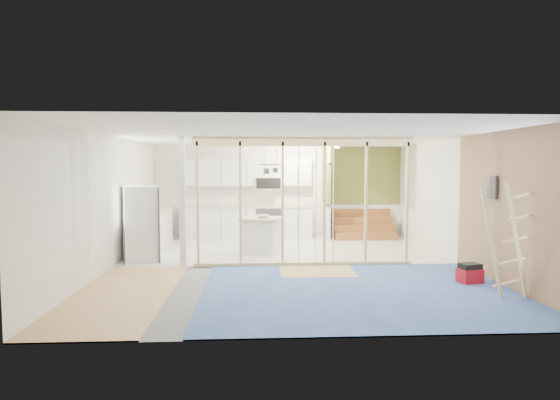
{
  "coord_description": "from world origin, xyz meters",
  "views": [
    {
      "loc": [
        -0.67,
        -9.27,
        1.99
      ],
      "look_at": [
        -0.14,
        0.6,
        1.3
      ],
      "focal_mm": 30.0,
      "sensor_mm": 36.0,
      "label": 1
    }
  ],
  "objects": [
    {
      "name": "electrical_panel",
      "position": [
        3.43,
        -1.4,
        1.65
      ],
      "size": [
        0.04,
        0.3,
        0.4
      ],
      "primitive_type": "cube",
      "color": "#3B3B41",
      "rests_on": "room"
    },
    {
      "name": "soap_bottle_a",
      "position": [
        -1.67,
        3.61,
        1.09
      ],
      "size": [
        0.13,
        0.13,
        0.32
      ],
      "primitive_type": "imported",
      "rotation": [
        0.0,
        0.0,
        0.1
      ],
      "color": "silver",
      "rests_on": "base_cabinets"
    },
    {
      "name": "upper_cabinets",
      "position": [
        -0.84,
        3.82,
        1.82
      ],
      "size": [
        3.6,
        0.41,
        0.85
      ],
      "color": "silver",
      "rests_on": "room"
    },
    {
      "name": "green_partition",
      "position": [
        2.04,
        3.66,
        0.94
      ],
      "size": [
        2.25,
        1.51,
        2.6
      ],
      "color": "olive",
      "rests_on": "room"
    },
    {
      "name": "base_cabinets",
      "position": [
        -1.61,
        3.36,
        0.47
      ],
      "size": [
        4.45,
        2.24,
        0.93
      ],
      "color": "silver",
      "rests_on": "room"
    },
    {
      "name": "ceiling_light",
      "position": [
        1.4,
        3.0,
        2.54
      ],
      "size": [
        0.32,
        0.32,
        0.08
      ],
      "primitive_type": "cylinder",
      "color": "#FFEABF",
      "rests_on": "room"
    },
    {
      "name": "bowl",
      "position": [
        -0.48,
        1.4,
        0.87
      ],
      "size": [
        0.31,
        0.31,
        0.07
      ],
      "primitive_type": "imported",
      "rotation": [
        0.0,
        0.0,
        -0.11
      ],
      "color": "silver",
      "rests_on": "island"
    },
    {
      "name": "ladder",
      "position": [
        3.11,
        -2.53,
        0.9
      ],
      "size": [
        0.94,
        0.04,
        1.75
      ],
      "rotation": [
        0.0,
        0.0,
        0.01
      ],
      "color": "#DFC388",
      "rests_on": "room"
    },
    {
      "name": "fridge",
      "position": [
        -3.06,
        0.64,
        0.8
      ],
      "size": [
        0.87,
        0.84,
        1.6
      ],
      "rotation": [
        0.0,
        0.0,
        0.31
      ],
      "color": "silver",
      "rests_on": "room"
    },
    {
      "name": "toolbox",
      "position": [
        3.0,
        -1.57,
        0.17
      ],
      "size": [
        0.42,
        0.35,
        0.35
      ],
      "rotation": [
        0.0,
        0.0,
        0.21
      ],
      "color": "maroon",
      "rests_on": "room"
    },
    {
      "name": "island",
      "position": [
        -0.52,
        1.46,
        0.42
      ],
      "size": [
        1.07,
        1.07,
        0.84
      ],
      "rotation": [
        0.0,
        0.0,
        -0.31
      ],
      "color": "silver",
      "rests_on": "room"
    },
    {
      "name": "sheathing_panel",
      "position": [
        3.48,
        -2.0,
        1.3
      ],
      "size": [
        0.02,
        4.0,
        2.6
      ],
      "primitive_type": "cube",
      "color": "#9E7A56",
      "rests_on": "room"
    },
    {
      "name": "room",
      "position": [
        0.0,
        0.0,
        1.3
      ],
      "size": [
        7.01,
        8.01,
        2.61
      ],
      "color": "slate",
      "rests_on": "ground"
    },
    {
      "name": "stud_frame",
      "position": [
        -0.22,
        -0.0,
        1.58
      ],
      "size": [
        4.66,
        0.14,
        2.6
      ],
      "color": "beige",
      "rests_on": "room"
    },
    {
      "name": "floor_overlays",
      "position": [
        0.07,
        0.06,
        0.01
      ],
      "size": [
        7.0,
        8.0,
        0.03
      ],
      "color": "silver",
      "rests_on": "room"
    },
    {
      "name": "soap_bottle_b",
      "position": [
        -0.1,
        3.8,
        1.02
      ],
      "size": [
        0.11,
        0.11,
        0.19
      ],
      "primitive_type": "imported",
      "rotation": [
        0.0,
        0.0,
        -0.36
      ],
      "color": "silver",
      "rests_on": "base_cabinets"
    },
    {
      "name": "pot_rack",
      "position": [
        -0.31,
        1.89,
        2.0
      ],
      "size": [
        0.52,
        0.52,
        0.72
      ],
      "color": "black",
      "rests_on": "room"
    }
  ]
}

